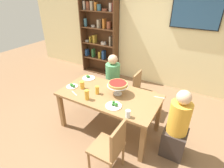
# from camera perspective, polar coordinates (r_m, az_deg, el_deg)

# --- Properties ---
(ground_plane) EXTENTS (12.00, 12.00, 0.00)m
(ground_plane) POSITION_cam_1_polar(r_m,az_deg,el_deg) (3.46, -0.85, -13.74)
(ground_plane) COLOR #846042
(rear_partition) EXTENTS (8.00, 0.12, 2.80)m
(rear_partition) POSITION_cam_1_polar(r_m,az_deg,el_deg) (4.67, 13.60, 16.48)
(rear_partition) COLOR beige
(rear_partition) RESTS_ON ground_plane
(dining_table) EXTENTS (1.69, 0.89, 0.74)m
(dining_table) POSITION_cam_1_polar(r_m,az_deg,el_deg) (3.06, -0.94, -4.71)
(dining_table) COLOR olive
(dining_table) RESTS_ON ground_plane
(bookshelf) EXTENTS (1.10, 0.30, 2.21)m
(bookshelf) POSITION_cam_1_polar(r_m,az_deg,el_deg) (5.20, -3.98, 15.56)
(bookshelf) COLOR #4C2D19
(bookshelf) RESTS_ON ground_plane
(television) EXTENTS (1.00, 0.05, 0.62)m
(television) POSITION_cam_1_polar(r_m,az_deg,el_deg) (4.34, 25.31, 19.71)
(television) COLOR black
(diner_far_left) EXTENTS (0.34, 0.34, 1.15)m
(diner_far_left) POSITION_cam_1_polar(r_m,az_deg,el_deg) (3.84, 0.24, 0.04)
(diner_far_left) COLOR #382D28
(diner_far_left) RESTS_ON ground_plane
(diner_head_east) EXTENTS (0.34, 0.34, 1.15)m
(diner_head_east) POSITION_cam_1_polar(r_m,az_deg,el_deg) (2.87, 20.03, -13.41)
(diner_head_east) COLOR #382D28
(diner_head_east) RESTS_ON ground_plane
(chair_near_right) EXTENTS (0.40, 0.40, 0.87)m
(chair_near_right) POSITION_cam_1_polar(r_m,az_deg,el_deg) (2.48, -0.45, -19.50)
(chair_near_right) COLOR olive
(chair_near_right) RESTS_ON ground_plane
(chair_far_right) EXTENTS (0.40, 0.40, 0.87)m
(chair_far_right) POSITION_cam_1_polar(r_m,az_deg,el_deg) (3.62, 9.44, -2.36)
(chair_far_right) COLOR olive
(chair_far_right) RESTS_ON ground_plane
(deep_dish_pizza_stand) EXTENTS (0.35, 0.35, 0.22)m
(deep_dish_pizza_stand) POSITION_cam_1_polar(r_m,az_deg,el_deg) (2.93, 1.86, -0.22)
(deep_dish_pizza_stand) COLOR silver
(deep_dish_pizza_stand) RESTS_ON dining_table
(salad_plate_near_diner) EXTENTS (0.25, 0.25, 0.07)m
(salad_plate_near_diner) POSITION_cam_1_polar(r_m,az_deg,el_deg) (2.72, 0.62, -6.84)
(salad_plate_near_diner) COLOR white
(salad_plate_near_diner) RESTS_ON dining_table
(salad_plate_far_diner) EXTENTS (0.24, 0.24, 0.07)m
(salad_plate_far_diner) POSITION_cam_1_polar(r_m,az_deg,el_deg) (3.54, -7.55, 2.03)
(salad_plate_far_diner) COLOR white
(salad_plate_far_diner) RESTS_ON dining_table
(salad_plate_spare) EXTENTS (0.20, 0.20, 0.07)m
(salad_plate_spare) POSITION_cam_1_polar(r_m,az_deg,el_deg) (3.29, -12.66, -0.59)
(salad_plate_spare) COLOR white
(salad_plate_spare) RESTS_ON dining_table
(beer_glass_amber_tall) EXTENTS (0.07, 0.07, 0.17)m
(beer_glass_amber_tall) POSITION_cam_1_polar(r_m,az_deg,el_deg) (2.86, -8.06, -3.47)
(beer_glass_amber_tall) COLOR gold
(beer_glass_amber_tall) RESTS_ON dining_table
(beer_glass_amber_short) EXTENTS (0.06, 0.06, 0.14)m
(beer_glass_amber_short) POSITION_cam_1_polar(r_m,az_deg,el_deg) (3.00, -4.78, -1.96)
(beer_glass_amber_short) COLOR gold
(beer_glass_amber_short) RESTS_ON dining_table
(beer_glass_amber_spare) EXTENTS (0.08, 0.08, 0.14)m
(beer_glass_amber_spare) POSITION_cam_1_polar(r_m,az_deg,el_deg) (3.19, -9.55, -0.32)
(beer_glass_amber_spare) COLOR gold
(beer_glass_amber_spare) RESTS_ON dining_table
(water_glass_clear_near) EXTENTS (0.07, 0.07, 0.11)m
(water_glass_clear_near) POSITION_cam_1_polar(r_m,az_deg,el_deg) (2.50, 5.15, -9.50)
(water_glass_clear_near) COLOR white
(water_glass_clear_near) RESTS_ON dining_table
(cutlery_fork_near) EXTENTS (0.17, 0.08, 0.00)m
(cutlery_fork_near) POSITION_cam_1_polar(r_m,az_deg,el_deg) (3.10, -12.00, -2.90)
(cutlery_fork_near) COLOR silver
(cutlery_fork_near) RESTS_ON dining_table
(cutlery_knife_near) EXTENTS (0.18, 0.04, 0.00)m
(cutlery_knife_near) POSITION_cam_1_polar(r_m,az_deg,el_deg) (3.27, 1.11, -0.44)
(cutlery_knife_near) COLOR silver
(cutlery_knife_near) RESTS_ON dining_table
(cutlery_fork_far) EXTENTS (0.18, 0.05, 0.00)m
(cutlery_fork_far) POSITION_cam_1_polar(r_m,az_deg,el_deg) (3.02, 14.92, -4.16)
(cutlery_fork_far) COLOR silver
(cutlery_fork_far) RESTS_ON dining_table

